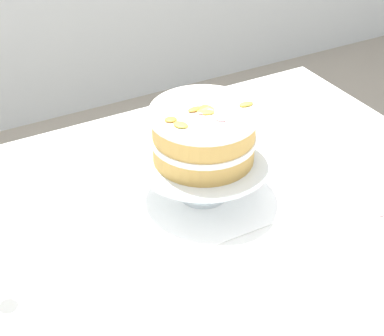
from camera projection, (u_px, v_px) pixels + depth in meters
dining_table at (187, 262)px, 1.32m from camera, size 1.40×1.00×0.74m
linen_napkin at (203, 195)px, 1.37m from camera, size 0.32×0.32×0.00m
cake_stand at (203, 165)px, 1.33m from camera, size 0.29×0.29×0.10m
layer_cake at (204, 134)px, 1.28m from camera, size 0.23×0.23×0.13m
loose_petal_0 at (384, 212)px, 1.32m from camera, size 0.04×0.03×0.00m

